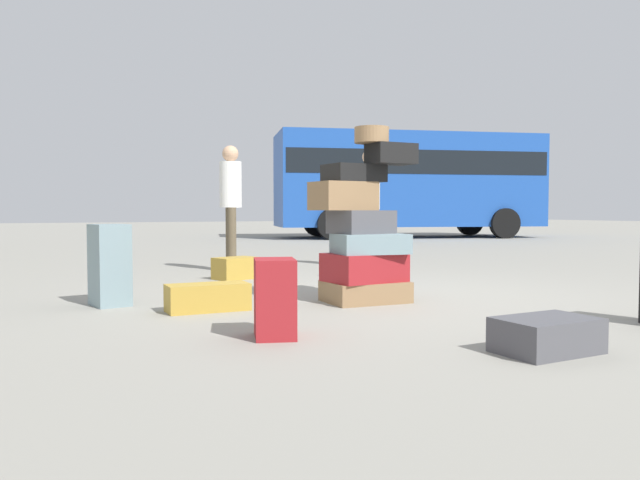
# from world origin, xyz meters

# --- Properties ---
(ground_plane) EXTENTS (80.00, 80.00, 0.00)m
(ground_plane) POSITION_xyz_m (0.00, 0.00, 0.00)
(ground_plane) COLOR gray
(suitcase_tower) EXTENTS (0.88, 0.65, 1.58)m
(suitcase_tower) POSITION_xyz_m (-0.31, -0.14, 0.62)
(suitcase_tower) COLOR olive
(suitcase_tower) RESTS_ON ground
(suitcase_navy_foreground_near) EXTENTS (0.21, 0.30, 0.75)m
(suitcase_navy_foreground_near) POSITION_xyz_m (0.61, 1.31, 0.37)
(suitcase_navy_foreground_near) COLOR #334F99
(suitcase_navy_foreground_near) RESTS_ON ground
(suitcase_slate_left_side) EXTENTS (0.35, 0.40, 0.71)m
(suitcase_slate_left_side) POSITION_xyz_m (-2.42, 0.59, 0.36)
(suitcase_slate_left_side) COLOR gray
(suitcase_slate_left_side) RESTS_ON ground
(suitcase_tan_right_side) EXTENTS (0.58, 0.47, 0.26)m
(suitcase_tan_right_side) POSITION_xyz_m (-0.80, 2.14, 0.13)
(suitcase_tan_right_side) COLOR #B28C33
(suitcase_tan_right_side) RESTS_ON ground
(suitcase_tan_upright_blue) EXTENTS (0.67, 0.29, 0.23)m
(suitcase_tan_upright_blue) POSITION_xyz_m (-1.72, -0.05, 0.11)
(suitcase_tan_upright_blue) COLOR #B28C33
(suitcase_tan_upright_blue) RESTS_ON ground
(suitcase_maroon_foreground_far) EXTENTS (0.35, 0.40, 0.52)m
(suitcase_maroon_foreground_far) POSITION_xyz_m (-1.60, -1.28, 0.26)
(suitcase_maroon_foreground_far) COLOR maroon
(suitcase_maroon_foreground_far) RESTS_ON ground
(suitcase_charcoal_white_trunk) EXTENTS (0.60, 0.41, 0.21)m
(suitcase_charcoal_white_trunk) POSITION_xyz_m (-0.32, -2.37, 0.10)
(suitcase_charcoal_white_trunk) COLOR #4C4C51
(suitcase_charcoal_white_trunk) RESTS_ON ground
(person_bearded_onlooker) EXTENTS (0.30, 0.34, 1.72)m
(person_bearded_onlooker) POSITION_xyz_m (-0.56, 3.10, 1.03)
(person_bearded_onlooker) COLOR brown
(person_bearded_onlooker) RESTS_ON ground
(person_tourist_with_camera) EXTENTS (0.30, 0.30, 1.72)m
(person_tourist_with_camera) POSITION_xyz_m (1.45, 2.82, 1.03)
(person_tourist_with_camera) COLOR brown
(person_tourist_with_camera) RESTS_ON ground
(parked_bus) EXTENTS (8.45, 4.48, 3.15)m
(parked_bus) POSITION_xyz_m (7.55, 11.11, 1.83)
(parked_bus) COLOR #1E4CA5
(parked_bus) RESTS_ON ground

